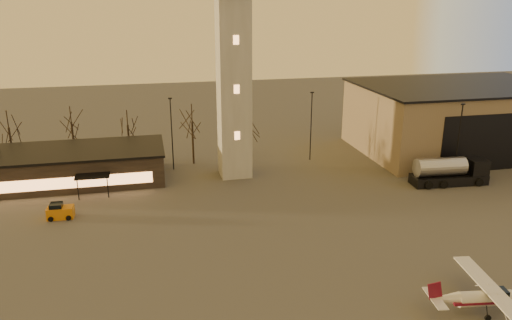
{
  "coord_description": "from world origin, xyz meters",
  "views": [
    {
      "loc": [
        -11.12,
        -32.91,
        22.8
      ],
      "look_at": [
        -0.87,
        13.0,
        7.51
      ],
      "focal_mm": 35.0,
      "sensor_mm": 36.0,
      "label": 1
    }
  ],
  "objects_px": {
    "fuel_truck": "(449,173)",
    "service_cart": "(60,212)",
    "control_tower": "(233,52)",
    "terminal": "(65,166)",
    "cessna_front": "(486,301)",
    "hangar": "(458,118)"
  },
  "relations": [
    {
      "from": "control_tower",
      "to": "service_cart",
      "type": "xyz_separation_m",
      "value": [
        -21.08,
        -9.77,
        -15.66
      ]
    },
    {
      "from": "terminal",
      "to": "fuel_truck",
      "type": "relative_size",
      "value": 2.57
    },
    {
      "from": "terminal",
      "to": "fuel_truck",
      "type": "height_order",
      "value": "terminal"
    },
    {
      "from": "hangar",
      "to": "cessna_front",
      "type": "xyz_separation_m",
      "value": [
        -22.92,
        -38.81,
        -4.2
      ]
    },
    {
      "from": "terminal",
      "to": "cessna_front",
      "type": "bearing_deg",
      "value": -46.39
    },
    {
      "from": "fuel_truck",
      "to": "service_cart",
      "type": "relative_size",
      "value": 3.53
    },
    {
      "from": "cessna_front",
      "to": "service_cart",
      "type": "distance_m",
      "value": 42.37
    },
    {
      "from": "control_tower",
      "to": "terminal",
      "type": "distance_m",
      "value": 26.24
    },
    {
      "from": "control_tower",
      "to": "terminal",
      "type": "relative_size",
      "value": 1.28
    },
    {
      "from": "fuel_truck",
      "to": "service_cart",
      "type": "height_order",
      "value": "fuel_truck"
    },
    {
      "from": "fuel_truck",
      "to": "terminal",
      "type": "bearing_deg",
      "value": 170.34
    },
    {
      "from": "hangar",
      "to": "cessna_front",
      "type": "height_order",
      "value": "hangar"
    },
    {
      "from": "control_tower",
      "to": "service_cart",
      "type": "distance_m",
      "value": 28.02
    },
    {
      "from": "fuel_truck",
      "to": "service_cart",
      "type": "xyz_separation_m",
      "value": [
        -47.24,
        -0.24,
        -0.76
      ]
    },
    {
      "from": "cessna_front",
      "to": "service_cart",
      "type": "height_order",
      "value": "cessna_front"
    },
    {
      "from": "control_tower",
      "to": "hangar",
      "type": "relative_size",
      "value": 1.07
    },
    {
      "from": "fuel_truck",
      "to": "hangar",
      "type": "bearing_deg",
      "value": 57.69
    },
    {
      "from": "fuel_truck",
      "to": "cessna_front",
      "type": "bearing_deg",
      "value": -113.55
    },
    {
      "from": "hangar",
      "to": "terminal",
      "type": "relative_size",
      "value": 1.2
    },
    {
      "from": "fuel_truck",
      "to": "control_tower",
      "type": "bearing_deg",
      "value": 163.77
    },
    {
      "from": "hangar",
      "to": "fuel_truck",
      "type": "relative_size",
      "value": 3.1
    },
    {
      "from": "control_tower",
      "to": "terminal",
      "type": "bearing_deg",
      "value": 174.85
    }
  ]
}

